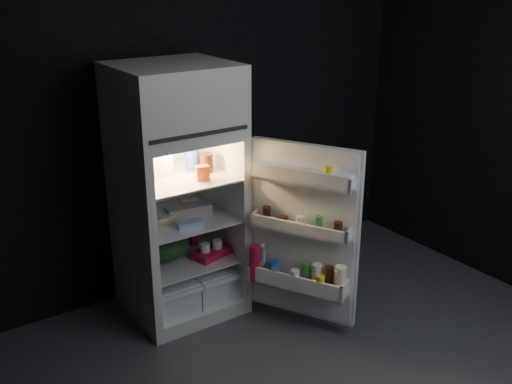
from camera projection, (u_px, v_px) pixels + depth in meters
wall_back at (183, 112)px, 4.42m from camera, size 4.00×0.00×2.70m
refrigerator at (176, 184)px, 4.11m from camera, size 0.76×0.71×1.78m
fridge_door at (302, 237)px, 3.96m from camera, size 0.51×0.72×1.22m
milk_jug at (158, 158)px, 4.03m from camera, size 0.15×0.15×0.24m
mayo_jar at (193, 160)px, 4.16m from camera, size 0.12×0.12×0.14m
jam_jar at (207, 163)px, 4.12m from camera, size 0.11×0.11×0.13m
amber_bottle at (133, 162)px, 3.99m from camera, size 0.09×0.09×0.22m
small_carton at (203, 173)px, 3.96m from camera, size 0.10×0.09×0.10m
egg_carton at (188, 210)px, 4.18m from camera, size 0.33×0.16×0.07m
pie at (155, 216)px, 4.12m from camera, size 0.39×0.39×0.04m
flat_package at (190, 224)px, 3.99m from camera, size 0.18×0.11×0.04m
wrapped_pkg at (191, 204)px, 4.31m from camera, size 0.14×0.12×0.05m
produce_bag at (164, 246)px, 4.18m from camera, size 0.42×0.38×0.20m
yogurt_tray at (213, 252)px, 4.25m from camera, size 0.31×0.22×0.05m
small_can_red at (193, 239)px, 4.42m from camera, size 0.07×0.07×0.09m
small_can_silver at (196, 234)px, 4.51m from camera, size 0.09×0.09×0.09m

